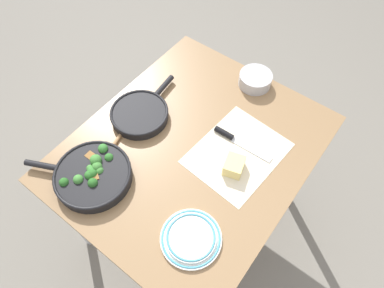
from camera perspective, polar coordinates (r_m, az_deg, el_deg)
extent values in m
plane|color=slate|center=(2.09, 0.00, -12.08)|extent=(14.00, 14.00, 0.00)
cube|color=olive|center=(1.40, 0.00, -0.78)|extent=(1.05, 0.88, 0.03)
cylinder|color=#BCBCC1|center=(1.90, 17.91, -3.48)|extent=(0.05, 0.05, 0.75)
cylinder|color=#BCBCC1|center=(1.79, -19.45, -11.27)|extent=(0.05, 0.05, 0.75)
cylinder|color=#BCBCC1|center=(2.07, -0.59, 7.45)|extent=(0.05, 0.05, 0.75)
cylinder|color=black|center=(1.35, -16.09, -5.16)|extent=(0.29, 0.29, 0.04)
torus|color=black|center=(1.33, -16.31, -4.72)|extent=(0.29, 0.29, 0.01)
cylinder|color=black|center=(1.43, -23.84, -3.24)|extent=(0.08, 0.13, 0.02)
cylinder|color=#357027|center=(1.35, -14.99, -4.76)|extent=(0.01, 0.01, 0.02)
sphere|color=#428438|center=(1.33, -15.18, -4.33)|extent=(0.03, 0.03, 0.03)
cylinder|color=#245B1C|center=(1.35, -16.04, -5.23)|extent=(0.01, 0.01, 0.02)
sphere|color=#2D6B28|center=(1.33, -16.28, -4.75)|extent=(0.04, 0.04, 0.04)
cylinder|color=#205218|center=(1.33, -15.97, -6.72)|extent=(0.01, 0.01, 0.02)
sphere|color=#286023|center=(1.31, -16.21, -6.26)|extent=(0.04, 0.04, 0.04)
cylinder|color=#245B1C|center=(1.35, -16.51, -5.47)|extent=(0.01, 0.01, 0.02)
sphere|color=#2D6B28|center=(1.33, -16.74, -5.01)|extent=(0.04, 0.04, 0.04)
cylinder|color=#205218|center=(1.37, -20.28, -6.45)|extent=(0.01, 0.01, 0.02)
sphere|color=#286023|center=(1.35, -20.56, -6.02)|extent=(0.04, 0.04, 0.04)
cylinder|color=#357027|center=(1.35, -18.16, -6.10)|extent=(0.01, 0.01, 0.02)
sphere|color=#428438|center=(1.33, -18.43, -5.64)|extent=(0.04, 0.04, 0.04)
cylinder|color=#2C6823|center=(1.36, -16.13, -4.81)|extent=(0.01, 0.01, 0.02)
sphere|color=#387A33|center=(1.34, -16.35, -4.37)|extent=(0.04, 0.04, 0.04)
cylinder|color=#2C6823|center=(1.40, -14.39, -1.29)|extent=(0.01, 0.01, 0.02)
sphere|color=#387A33|center=(1.38, -14.60, -0.75)|extent=(0.04, 0.04, 0.04)
cylinder|color=#357027|center=(1.37, -15.47, -3.20)|extent=(0.02, 0.02, 0.02)
sphere|color=#428438|center=(1.35, -15.74, -2.61)|extent=(0.04, 0.04, 0.04)
cylinder|color=#357027|center=(1.36, -15.30, -4.20)|extent=(0.01, 0.01, 0.02)
sphere|color=#428438|center=(1.34, -15.53, -3.69)|extent=(0.04, 0.04, 0.04)
cylinder|color=#357027|center=(1.37, -16.38, -4.33)|extent=(0.01, 0.01, 0.02)
sphere|color=#428438|center=(1.35, -16.57, -3.94)|extent=(0.03, 0.03, 0.03)
cylinder|color=#245B1C|center=(1.37, -13.49, -2.69)|extent=(0.01, 0.01, 0.02)
sphere|color=#2D6B28|center=(1.35, -13.67, -2.22)|extent=(0.03, 0.03, 0.03)
cube|color=olive|center=(1.34, -15.92, -5.40)|extent=(0.05, 0.05, 0.04)
cube|color=#AD7F4C|center=(1.38, -20.39, -5.06)|extent=(0.03, 0.03, 0.03)
cube|color=olive|center=(1.35, -16.36, -5.48)|extent=(0.04, 0.04, 0.03)
cube|color=olive|center=(1.34, -15.29, -5.29)|extent=(0.05, 0.05, 0.03)
cube|color=olive|center=(1.39, -16.35, -2.25)|extent=(0.03, 0.04, 0.03)
cube|color=#AD7F4C|center=(1.35, -18.34, -5.98)|extent=(0.04, 0.04, 0.03)
cylinder|color=black|center=(1.48, -8.72, 4.84)|extent=(0.24, 0.24, 0.04)
torus|color=black|center=(1.47, -8.81, 5.28)|extent=(0.25, 0.25, 0.01)
cylinder|color=black|center=(1.57, -4.70, 9.63)|extent=(0.13, 0.04, 0.02)
cylinder|color=#DBC156|center=(1.48, -8.72, 4.85)|extent=(0.20, 0.20, 0.02)
cylinder|color=#A87A4C|center=(1.41, -13.43, -1.01)|extent=(0.31, 0.09, 0.02)
ellipsoid|color=#A87A4C|center=(1.49, -10.01, 4.44)|extent=(0.07, 0.05, 0.02)
cube|color=beige|center=(1.39, 7.57, -1.49)|extent=(0.40, 0.33, 0.00)
cube|color=silver|center=(1.40, 9.87, -0.93)|extent=(0.03, 0.18, 0.01)
cylinder|color=black|center=(1.42, 5.37, 1.84)|extent=(0.03, 0.09, 0.02)
cube|color=#EFD67A|center=(1.32, 7.02, -3.63)|extent=(0.10, 0.09, 0.06)
cylinder|color=white|center=(1.22, -0.17, -15.48)|extent=(0.21, 0.21, 0.01)
torus|color=#4C9EB7|center=(1.22, -0.17, -15.40)|extent=(0.21, 0.21, 0.01)
cylinder|color=white|center=(1.21, -0.18, -15.31)|extent=(0.18, 0.18, 0.01)
torus|color=#4C9EB7|center=(1.20, -0.18, -15.22)|extent=(0.17, 0.17, 0.01)
cylinder|color=#B7B7BC|center=(1.61, 10.49, 10.50)|extent=(0.15, 0.15, 0.06)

